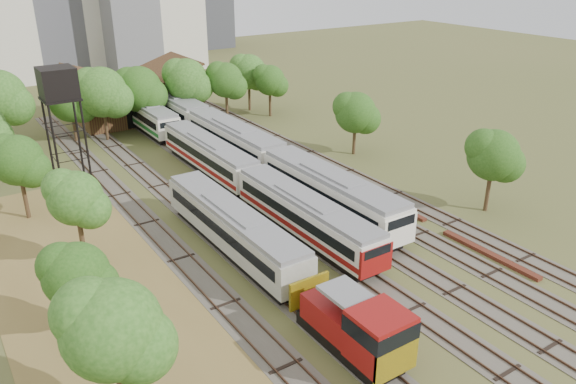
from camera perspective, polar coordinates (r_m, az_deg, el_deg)
ground at (r=38.15m, az=18.20°, el=-12.61°), size 240.00×240.00×0.00m
dry_grass_patch at (r=34.62m, az=-13.55°, el=-16.14°), size 14.00×60.00×0.04m
tracks at (r=54.19m, az=-2.92°, el=-0.18°), size 24.60×80.00×0.19m
railcar_red_set at (r=52.14m, az=-3.71°, el=1.02°), size 2.87×34.58×3.55m
railcar_green_set at (r=62.59m, az=-5.45°, el=5.10°), size 3.29×52.07×4.07m
railcar_rear at (r=75.80m, az=-14.22°, el=7.57°), size 2.94×16.08×3.64m
shunter_locomotive at (r=32.98m, az=7.27°, el=-13.64°), size 3.02×8.10×3.95m
old_grey_coach at (r=43.50m, az=-5.58°, el=-3.67°), size 2.93×18.00×3.62m
water_tower at (r=58.15m, az=-22.31°, el=9.88°), size 3.36×3.36×11.61m
rail_pile_near at (r=46.15m, az=19.76°, el=-5.95°), size 0.59×8.79×0.29m
rail_pile_far at (r=52.71m, az=10.40°, el=-1.15°), size 0.53×8.48×0.28m
maintenance_shed at (r=81.96m, az=-15.27°, el=9.34°), size 16.45×11.55×7.58m
tree_band_left at (r=48.34m, az=-24.79°, el=1.47°), size 8.75×72.38×8.65m
tree_band_far at (r=73.55m, az=-15.74°, el=10.13°), size 38.25×9.03×9.73m
tree_band_right at (r=63.15m, az=7.69°, el=7.94°), size 4.91×41.77×7.57m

